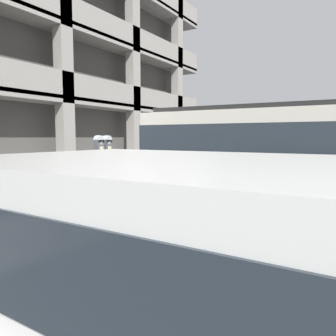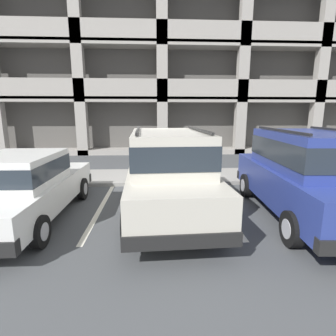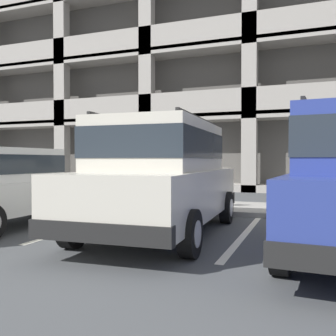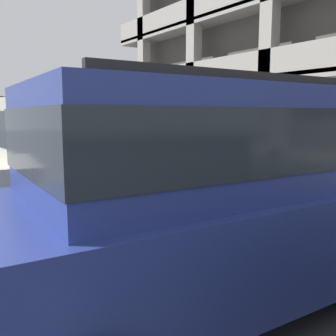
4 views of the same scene
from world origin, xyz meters
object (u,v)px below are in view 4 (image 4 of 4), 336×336
object	(u,v)px
silver_suv	(96,157)
parking_meter_far	(83,129)
red_sedan	(25,156)
parking_meter_near	(204,138)
dark_hatchback	(209,192)

from	to	relation	value
silver_suv	parking_meter_far	distance (m)	7.00
red_sedan	parking_meter_near	size ratio (longest dim) A/B	2.91
red_sedan	parking_meter_near	world-z (taller)	parking_meter_near
parking_meter_near	parking_meter_far	world-z (taller)	parking_meter_far
dark_hatchback	red_sedan	bearing A→B (deg)	-177.11
silver_suv	parking_meter_far	world-z (taller)	silver_suv
red_sedan	dark_hatchback	xyz separation A→B (m)	(6.33, -0.09, 0.27)
silver_suv	parking_meter_near	world-z (taller)	silver_suv
parking_meter_far	dark_hatchback	bearing A→B (deg)	-16.68
parking_meter_near	parking_meter_far	bearing A→B (deg)	-179.59
dark_hatchback	parking_meter_near	bearing A→B (deg)	143.47
red_sedan	parking_meter_near	xyz separation A→B (m)	(2.86, 2.85, 0.45)
red_sedan	silver_suv	bearing A→B (deg)	5.73
dark_hatchback	parking_meter_far	bearing A→B (deg)	167.01
silver_suv	dark_hatchback	size ratio (longest dim) A/B	0.99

